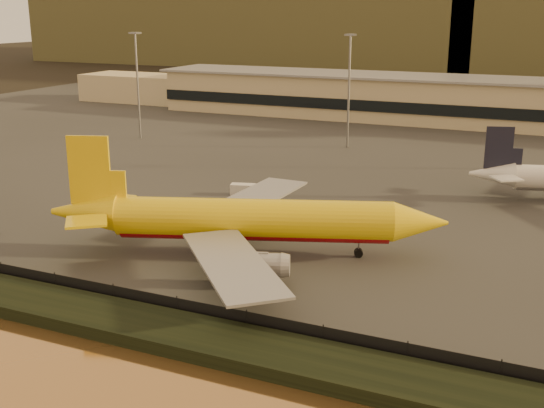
{
  "coord_description": "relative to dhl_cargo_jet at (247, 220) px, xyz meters",
  "views": [
    {
      "loc": [
        37.36,
        -67.92,
        31.07
      ],
      "look_at": [
        1.52,
        12.0,
        5.83
      ],
      "focal_mm": 45.0,
      "sensor_mm": 36.0,
      "label": 1
    }
  ],
  "objects": [
    {
      "name": "gse_vehicle_white",
      "position": [
        -13.59,
        26.12,
        -3.65
      ],
      "size": [
        4.51,
        2.93,
        1.87
      ],
      "primitive_type": "cube",
      "rotation": [
        0.0,
        0.0,
        0.28
      ],
      "color": "silver",
      "rests_on": "tarmac"
    },
    {
      "name": "perimeter_fence",
      "position": [
        -0.18,
        -19.97,
        -3.48
      ],
      "size": [
        300.0,
        0.05,
        2.2
      ],
      "primitive_type": "cube",
      "color": "black",
      "rests_on": "tarmac"
    },
    {
      "name": "embankment",
      "position": [
        -0.18,
        -23.97,
        -4.08
      ],
      "size": [
        320.0,
        7.0,
        1.4
      ],
      "primitive_type": "cube",
      "color": "black",
      "rests_on": "ground"
    },
    {
      "name": "dhl_cargo_jet",
      "position": [
        0.0,
        0.0,
        0.0
      ],
      "size": [
        49.86,
        47.36,
        15.35
      ],
      "rotation": [
        0.0,
        0.0,
        0.35
      ],
      "color": "yellow",
      "rests_on": "tarmac"
    },
    {
      "name": "tarmac",
      "position": [
        -0.18,
        88.03,
        -4.68
      ],
      "size": [
        320.0,
        220.0,
        0.2
      ],
      "primitive_type": "cube",
      "color": "#2D2D2D",
      "rests_on": "ground"
    },
    {
      "name": "ground",
      "position": [
        -0.18,
        -6.97,
        -4.78
      ],
      "size": [
        900.0,
        900.0,
        0.0
      ],
      "primitive_type": "plane",
      "color": "black",
      "rests_on": "ground"
    },
    {
      "name": "apron_light_masts",
      "position": [
        14.82,
        68.03,
        10.92
      ],
      "size": [
        152.2,
        12.2,
        25.4
      ],
      "color": "slate",
      "rests_on": "tarmac"
    },
    {
      "name": "gse_vehicle_yellow",
      "position": [
        6.24,
        21.99,
        -3.71
      ],
      "size": [
        3.88,
        1.77,
        1.74
      ],
      "primitive_type": "cube",
      "rotation": [
        0.0,
        0.0,
        0.01
      ],
      "color": "yellow",
      "rests_on": "tarmac"
    },
    {
      "name": "distant_hills",
      "position": [
        -20.92,
        333.03,
        26.61
      ],
      "size": [
        470.0,
        160.0,
        70.0
      ],
      "color": "brown",
      "rests_on": "ground"
    },
    {
      "name": "terminal_building",
      "position": [
        -14.7,
        118.58,
        1.46
      ],
      "size": [
        202.0,
        25.0,
        12.6
      ],
      "color": "#C1B186",
      "rests_on": "tarmac"
    }
  ]
}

